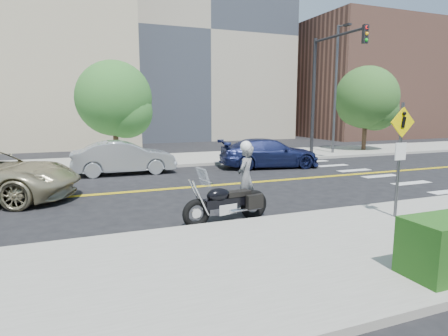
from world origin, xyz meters
TOP-DOWN VIEW (x-y plane):
  - ground_plane at (0.00, 0.00)m, footprint 120.00×120.00m
  - sidewalk_near at (0.00, -7.50)m, footprint 60.00×5.00m
  - sidewalk_far at (0.00, 7.50)m, footprint 60.00×5.00m
  - building_mid at (8.00, 26.00)m, footprint 18.00×14.00m
  - building_right at (26.00, 20.00)m, footprint 14.00×12.00m
  - lamp_post at (12.00, 6.50)m, footprint 0.16×0.16m
  - traffic_light at (10.00, 5.08)m, footprint 0.28×4.50m
  - pedestrian_sign at (4.20, -6.31)m, footprint 0.78×0.08m
  - motorcyclist at (1.06, -3.60)m, footprint 0.83×0.82m
  - motorcycle at (0.06, -4.60)m, footprint 2.56×1.12m
  - parked_car_silver at (-1.61, 4.02)m, footprint 4.67×1.71m
  - parked_car_blue at (5.57, 3.29)m, footprint 5.39×2.90m
  - tree_far_a at (-1.58, 7.89)m, footprint 4.10×4.10m
  - tree_far_b at (15.12, 7.14)m, footprint 4.26×4.26m

SIDE VIEW (x-z plane):
  - ground_plane at x=0.00m, z-range 0.00..0.00m
  - sidewalk_near at x=0.00m, z-range 0.00..0.15m
  - sidewalk_far at x=0.00m, z-range 0.00..0.15m
  - parked_car_blue at x=5.57m, z-range 0.00..1.49m
  - motorcycle at x=0.06m, z-range 0.00..1.51m
  - parked_car_silver at x=-1.61m, z-range 0.00..1.53m
  - motorcyclist at x=1.06m, z-range 0.00..2.06m
  - pedestrian_sign at x=4.20m, z-range 0.46..3.46m
  - tree_far_a at x=-1.58m, z-range 0.74..6.34m
  - tree_far_b at x=15.12m, z-range 0.81..6.70m
  - lamp_post at x=12.00m, z-range 0.15..8.15m
  - traffic_light at x=10.00m, z-range 1.17..8.17m
  - building_right at x=26.00m, z-range 0.00..12.00m
  - building_mid at x=8.00m, z-range 0.00..20.00m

